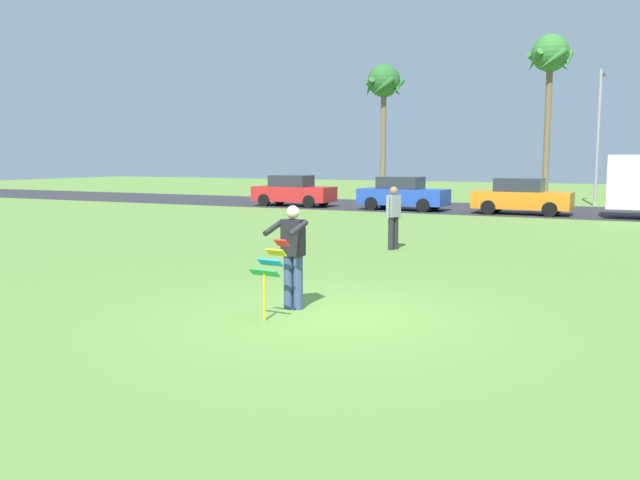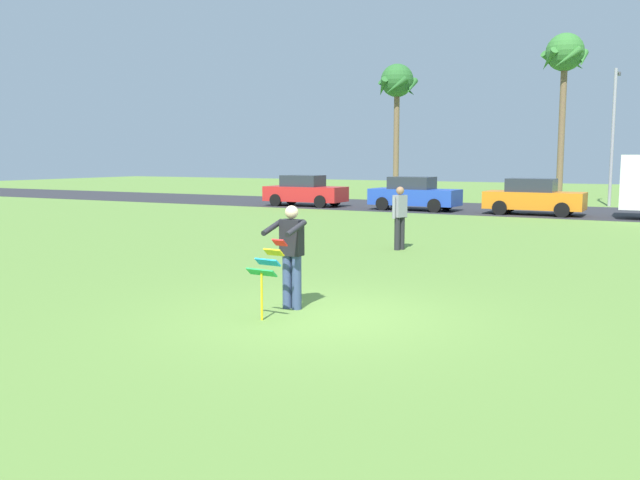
# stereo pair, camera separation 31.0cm
# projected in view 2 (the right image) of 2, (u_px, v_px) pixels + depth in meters

# --- Properties ---
(ground_plane) EXTENTS (120.00, 120.00, 0.00)m
(ground_plane) POSITION_uv_depth(u_px,v_px,m) (323.00, 316.00, 10.78)
(ground_plane) COLOR olive
(road_strip) EXTENTS (120.00, 8.00, 0.01)m
(road_strip) POSITION_uv_depth(u_px,v_px,m) (557.00, 211.00, 31.53)
(road_strip) COLOR #2D2D33
(road_strip) RESTS_ON ground
(person_kite_flyer) EXTENTS (0.54, 0.65, 1.73)m
(person_kite_flyer) POSITION_uv_depth(u_px,v_px,m) (291.00, 253.00, 11.16)
(person_kite_flyer) COLOR #384772
(person_kite_flyer) RESTS_ON ground
(kite_held) EXTENTS (0.52, 0.65, 1.22)m
(kite_held) POSITION_uv_depth(u_px,v_px,m) (268.00, 266.00, 10.53)
(kite_held) COLOR red
(kite_held) RESTS_ON ground
(parked_car_red) EXTENTS (4.21, 1.85, 1.60)m
(parked_car_red) POSITION_uv_depth(u_px,v_px,m) (305.00, 191.00, 34.98)
(parked_car_red) COLOR red
(parked_car_red) RESTS_ON ground
(parked_car_blue) EXTENTS (4.25, 1.94, 1.60)m
(parked_car_blue) POSITION_uv_depth(u_px,v_px,m) (414.00, 194.00, 32.21)
(parked_car_blue) COLOR #2347B7
(parked_car_blue) RESTS_ON ground
(parked_car_orange) EXTENTS (4.22, 1.87, 1.60)m
(parked_car_orange) POSITION_uv_depth(u_px,v_px,m) (534.00, 197.00, 29.63)
(parked_car_orange) COLOR orange
(parked_car_orange) RESTS_ON ground
(palm_tree_left_near) EXTENTS (2.58, 2.71, 8.46)m
(palm_tree_left_near) POSITION_uv_depth(u_px,v_px,m) (397.00, 86.00, 43.25)
(palm_tree_left_near) COLOR brown
(palm_tree_left_near) RESTS_ON ground
(palm_tree_right_near) EXTENTS (2.58, 2.71, 9.43)m
(palm_tree_right_near) POSITION_uv_depth(u_px,v_px,m) (565.00, 60.00, 37.83)
(palm_tree_right_near) COLOR brown
(palm_tree_right_near) RESTS_ON ground
(streetlight_pole) EXTENTS (0.24, 1.65, 7.00)m
(streetlight_pole) POSITION_uv_depth(u_px,v_px,m) (613.00, 128.00, 34.56)
(streetlight_pole) COLOR #9E9EA3
(streetlight_pole) RESTS_ON ground
(person_walker_near) EXTENTS (0.33, 0.54, 1.73)m
(person_walker_near) POSITION_uv_depth(u_px,v_px,m) (400.00, 216.00, 18.37)
(person_walker_near) COLOR #26262B
(person_walker_near) RESTS_ON ground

